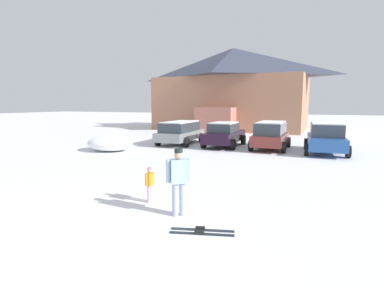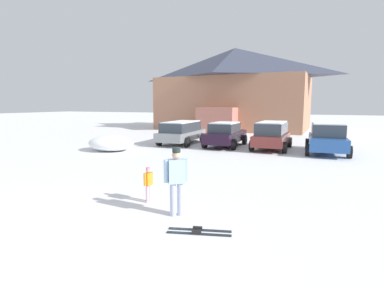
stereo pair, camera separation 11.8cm
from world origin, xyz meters
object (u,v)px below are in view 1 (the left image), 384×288
Objects in this scene: ski_lodge at (232,88)px; parked_blue_hatchback at (326,138)px; skier_adult_in_blue_parka at (179,178)px; pair_of_skis at (201,231)px; parked_black_sedan at (224,134)px; skier_child_in_orange_jacket at (150,183)px; parked_maroon_van at (271,134)px; plowed_snow_pile at (110,143)px; parked_grey_wagon at (180,132)px.

parked_blue_hatchback is at bearing -56.70° from ski_lodge.
skier_adult_in_blue_parka is 1.20× the size of pair_of_skis.
parked_black_sedan is 12.34m from skier_adult_in_blue_parka.
parked_blue_hatchback reaches higher than skier_child_in_orange_jacket.
parked_blue_hatchback reaches higher than parked_maroon_van.
parked_black_sedan is 1.58× the size of plowed_snow_pile.
ski_lodge is 17.41m from parked_blue_hatchback.
parked_black_sedan is at bearing 105.02° from pair_of_skis.
ski_lodge reaches higher than pair_of_skis.
parked_maroon_van is at bearing 92.21° from pair_of_skis.
pair_of_skis is at bearing -101.63° from parked_blue_hatchback.
parked_grey_wagon is 3.39× the size of pair_of_skis.
ski_lodge is 4.00× the size of parked_maroon_van.
skier_adult_in_blue_parka is (5.68, -12.06, 0.10)m from parked_grey_wagon.
parked_black_sedan is at bearing 96.87° from skier_child_in_orange_jacket.
parked_grey_wagon is (0.26, -13.85, -3.56)m from ski_lodge.
skier_adult_in_blue_parka is at bearing 141.44° from pair_of_skis.
parked_grey_wagon is 2.83× the size of skier_adult_in_blue_parka.
parked_blue_hatchback is 12.00m from skier_child_in_orange_jacket.
plowed_snow_pile is (-8.99, 8.34, 0.42)m from pair_of_skis.
pair_of_skis is (6.81, -26.61, -4.39)m from ski_lodge.
skier_child_in_orange_jacket is (1.38, -11.48, -0.24)m from parked_black_sedan.
parked_black_sedan is 5.98m from parked_blue_hatchback.
parked_maroon_van is 3.05m from parked_blue_hatchback.
pair_of_skis is at bearing -74.98° from parked_black_sedan.
parked_blue_hatchback is 12.17m from skier_adult_in_blue_parka.
parked_blue_hatchback reaches higher than pair_of_skis.
parked_maroon_van is (6.32, -13.94, -3.51)m from ski_lodge.
ski_lodge is at bearing 83.18° from plowed_snow_pile.
parked_grey_wagon is at bearing -179.81° from parked_black_sedan.
ski_lodge reaches higher than parked_maroon_van.
pair_of_skis is at bearing -75.64° from ski_lodge.
ski_lodge is 14.70m from parked_black_sedan.
skier_adult_in_blue_parka is (5.94, -25.92, -3.47)m from ski_lodge.
ski_lodge is 26.82m from skier_adult_in_blue_parka.
parked_grey_wagon is at bearing 179.22° from parked_maroon_van.
skier_adult_in_blue_parka is 0.60× the size of plowed_snow_pile.
parked_black_sedan reaches higher than parked_grey_wagon.
plowed_snow_pile is at bearing 134.57° from skier_child_in_orange_jacket.
parked_grey_wagon is at bearing 60.98° from plowed_snow_pile.
ski_lodge reaches higher than parked_blue_hatchback.
skier_adult_in_blue_parka is (-3.41, -11.68, 0.09)m from parked_blue_hatchback.
parked_black_sedan is 11.57m from skier_child_in_orange_jacket.
parked_black_sedan is 1.01× the size of parked_blue_hatchback.
ski_lodge is 16.23× the size of skier_child_in_orange_jacket.
parked_blue_hatchback is at bearing -5.74° from parked_maroon_van.
ski_lodge reaches higher than parked_grey_wagon.
parked_grey_wagon is at bearing 115.21° from skier_adult_in_blue_parka.
parked_black_sedan is 3.13× the size of pair_of_skis.
pair_of_skis is (3.43, -12.77, -0.78)m from parked_black_sedan.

